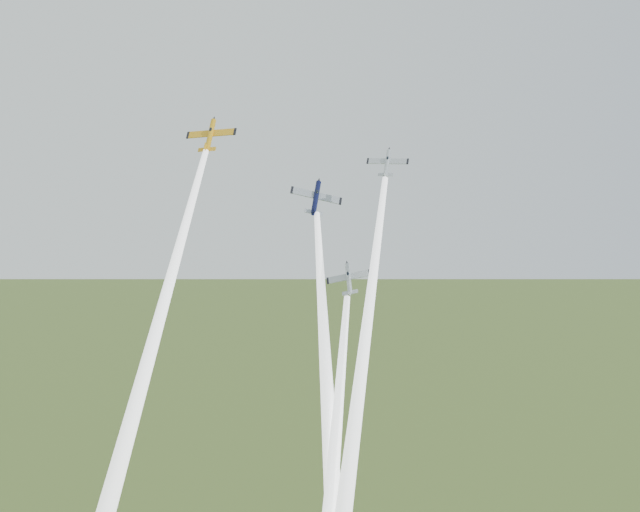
{
  "coord_description": "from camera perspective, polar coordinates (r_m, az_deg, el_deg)",
  "views": [
    {
      "loc": [
        -22.74,
        -126.47,
        100.86
      ],
      "look_at": [
        0.0,
        -6.0,
        92.0
      ],
      "focal_mm": 45.0,
      "sensor_mm": 36.0,
      "label": 1
    }
  ],
  "objects": [
    {
      "name": "plane_silver_right",
      "position": [
        130.44,
        4.8,
        6.62
      ],
      "size": [
        8.36,
        7.3,
        6.15
      ],
      "primitive_type": null,
      "rotation": [
        0.91,
        0.02,
        -0.42
      ],
      "color": "#AFB6BD"
    },
    {
      "name": "plane_navy",
      "position": [
        132.28,
        -0.29,
        4.17
      ],
      "size": [
        10.56,
        7.08,
        9.38
      ],
      "primitive_type": null,
      "rotation": [
        0.91,
        0.23,
        -0.11
      ],
      "color": "#0B0F34"
    },
    {
      "name": "plane_yellow",
      "position": [
        130.32,
        -7.81,
        8.5
      ],
      "size": [
        9.79,
        9.04,
        7.79
      ],
      "primitive_type": null,
      "rotation": [
        0.91,
        -0.05,
        -0.41
      ],
      "color": "orange"
    },
    {
      "name": "smoke_trail_silver_low",
      "position": [
        108.12,
        0.86,
        -15.81
      ],
      "size": [
        14.46,
        35.48,
        45.99
      ],
      "primitive_type": null,
      "rotation": [
        -0.66,
        0.0,
        -0.33
      ],
      "color": "white"
    },
    {
      "name": "smoke_trail_navy",
      "position": [
        115.77,
        0.42,
        -8.16
      ],
      "size": [
        6.61,
        36.72,
        46.05
      ],
      "primitive_type": null,
      "rotation": [
        -0.66,
        0.0,
        -0.11
      ],
      "color": "white"
    },
    {
      "name": "smoke_trail_yellow",
      "position": [
        109.91,
        -11.99,
        -6.72
      ],
      "size": [
        20.48,
        43.03,
        57.67
      ],
      "primitive_type": null,
      "rotation": [
        -0.66,
        0.0,
        -0.41
      ],
      "color": "white"
    },
    {
      "name": "plane_silver_low",
      "position": [
        121.32,
        2.05,
        -1.63
      ],
      "size": [
        7.07,
        7.25,
        7.3
      ],
      "primitive_type": null,
      "rotation": [
        0.91,
        -0.21,
        -0.33
      ],
      "color": "#A1AAAF"
    },
    {
      "name": "smoke_trail_silver_right",
      "position": [
        108.8,
        2.71,
        -10.08
      ],
      "size": [
        22.16,
        45.47,
        61.39
      ],
      "primitive_type": null,
      "rotation": [
        -0.66,
        0.0,
        -0.42
      ],
      "color": "white"
    }
  ]
}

